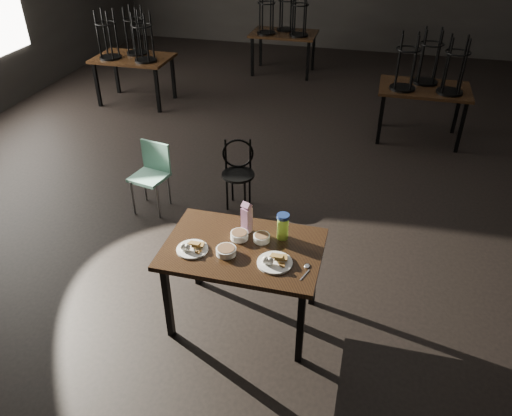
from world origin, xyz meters
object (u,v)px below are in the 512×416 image
(bentwood_chair, at_px, (238,168))
(school_chair, at_px, (152,171))
(water_bottle, at_px, (283,226))
(main_table, at_px, (243,255))
(juice_carton, at_px, (247,218))

(bentwood_chair, bearing_deg, school_chair, -177.22)
(water_bottle, relative_size, bentwood_chair, 0.28)
(main_table, height_order, water_bottle, water_bottle)
(main_table, xyz_separation_m, juice_carton, (-0.02, 0.20, 0.21))
(main_table, distance_m, bentwood_chair, 1.81)
(bentwood_chair, bearing_deg, water_bottle, -77.68)
(water_bottle, bearing_deg, bentwood_chair, 117.92)
(main_table, height_order, juice_carton, juice_carton)
(bentwood_chair, bearing_deg, main_table, -88.10)
(water_bottle, distance_m, bentwood_chair, 1.77)
(school_chair, bearing_deg, juice_carton, -29.15)
(main_table, xyz_separation_m, school_chair, (-1.43, 1.42, -0.21))
(water_bottle, distance_m, school_chair, 2.13)
(main_table, height_order, school_chair, school_chair)
(juice_carton, height_order, water_bottle, juice_carton)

